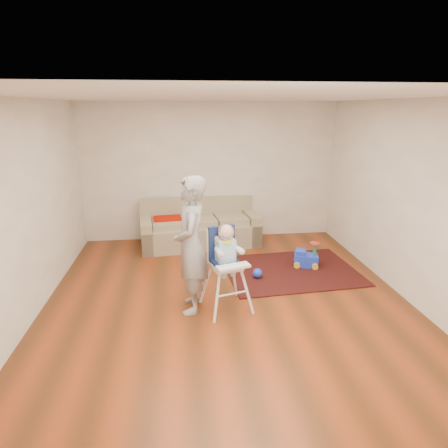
{
  "coord_description": "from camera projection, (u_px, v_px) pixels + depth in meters",
  "views": [
    {
      "loc": [
        -0.59,
        -4.63,
        2.58
      ],
      "look_at": [
        0.0,
        0.4,
        1.0
      ],
      "focal_mm": 30.0,
      "sensor_mm": 36.0,
      "label": 1
    }
  ],
  "objects": [
    {
      "name": "ground",
      "position": [
        227.0,
        301.0,
        5.22
      ],
      "size": [
        5.5,
        5.5,
        0.0
      ],
      "primitive_type": "plane",
      "color": "#542A11",
      "rests_on": "ground"
    },
    {
      "name": "room_envelope",
      "position": [
        223.0,
        161.0,
        5.16
      ],
      "size": [
        5.04,
        5.52,
        2.72
      ],
      "color": "beige",
      "rests_on": "ground"
    },
    {
      "name": "sofa",
      "position": [
        200.0,
        223.0,
        7.25
      ],
      "size": [
        2.34,
        1.17,
        0.87
      ],
      "rotation": [
        0.0,
        0.0,
        0.11
      ],
      "color": "gray",
      "rests_on": "ground"
    },
    {
      "name": "side_table",
      "position": [
        160.0,
        234.0,
        7.19
      ],
      "size": [
        0.52,
        0.52,
        0.52
      ],
      "primitive_type": null,
      "color": "black",
      "rests_on": "ground"
    },
    {
      "name": "area_rug",
      "position": [
        291.0,
        270.0,
        6.18
      ],
      "size": [
        2.21,
        1.73,
        0.02
      ],
      "primitive_type": "cube",
      "rotation": [
        0.0,
        0.0,
        0.07
      ],
      "color": "black",
      "rests_on": "ground"
    },
    {
      "name": "ride_on_toy",
      "position": [
        306.0,
        254.0,
        6.28
      ],
      "size": [
        0.45,
        0.38,
        0.43
      ],
      "primitive_type": null,
      "rotation": [
        0.0,
        0.0,
        -0.29
      ],
      "color": "blue",
      "rests_on": "area_rug"
    },
    {
      "name": "toy_ball",
      "position": [
        257.0,
        273.0,
        5.87
      ],
      "size": [
        0.15,
        0.15,
        0.15
      ],
      "primitive_type": "sphere",
      "color": "blue",
      "rests_on": "area_rug"
    },
    {
      "name": "high_chair",
      "position": [
        226.0,
        269.0,
        4.87
      ],
      "size": [
        0.67,
        0.67,
        1.18
      ],
      "rotation": [
        0.0,
        0.0,
        0.27
      ],
      "color": "white",
      "rests_on": "ground"
    },
    {
      "name": "adult",
      "position": [
        191.0,
        246.0,
        4.76
      ],
      "size": [
        0.46,
        0.68,
        1.79
      ],
      "primitive_type": "imported",
      "rotation": [
        0.0,
        0.0,
        -1.63
      ],
      "color": "gray",
      "rests_on": "ground"
    }
  ]
}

